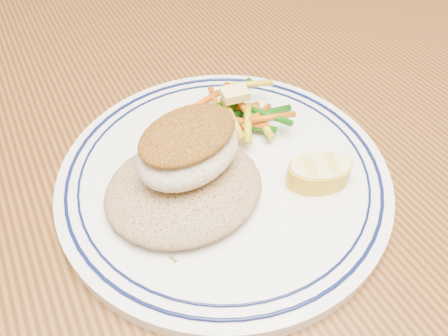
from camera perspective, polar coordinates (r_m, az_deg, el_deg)
dining_table at (r=0.50m, az=-7.07°, el=-7.80°), size 1.50×0.90×0.75m
plate at (r=0.40m, az=0.00°, el=-1.02°), size 0.30×0.30×0.02m
rice_pilaf at (r=0.37m, az=-5.28°, el=-2.30°), size 0.14×0.12×0.03m
fish_fillet at (r=0.36m, az=-4.64°, el=2.70°), size 0.11×0.09×0.05m
vegetable_pile at (r=0.44m, az=1.91°, el=7.11°), size 0.11×0.09×0.03m
butter_pat at (r=0.43m, az=1.42°, el=9.68°), size 0.03×0.02×0.01m
lemon_wedge at (r=0.39m, az=12.33°, el=-0.44°), size 0.07×0.07×0.02m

